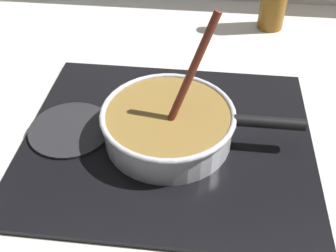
% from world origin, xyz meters
% --- Properties ---
extents(ground, '(2.40, 1.60, 0.04)m').
position_xyz_m(ground, '(0.00, 0.00, -0.02)').
color(ground, beige).
extents(hob_plate, '(0.56, 0.48, 0.01)m').
position_xyz_m(hob_plate, '(-0.01, 0.12, 0.01)').
color(hob_plate, black).
rests_on(hob_plate, ground).
extents(burner_ring, '(0.21, 0.21, 0.01)m').
position_xyz_m(burner_ring, '(-0.01, 0.12, 0.02)').
color(burner_ring, '#592D0C').
rests_on(burner_ring, hob_plate).
extents(spare_burner, '(0.17, 0.17, 0.01)m').
position_xyz_m(spare_burner, '(-0.20, 0.12, 0.01)').
color(spare_burner, '#262628').
rests_on(spare_burner, hob_plate).
extents(cooking_pan, '(0.38, 0.26, 0.26)m').
position_xyz_m(cooking_pan, '(-0.00, 0.12, 0.05)').
color(cooking_pan, silver).
rests_on(cooking_pan, hob_plate).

